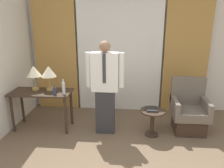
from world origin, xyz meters
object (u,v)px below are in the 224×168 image
table_lamp_left (34,72)px  bottle_by_lamp (55,91)px  desk (42,98)px  table_lamp_right (49,72)px  book (152,109)px  person (105,85)px  side_table (152,118)px  bottle_near_edge (64,88)px  armchair (189,113)px

table_lamp_left → bottle_by_lamp: bearing=-27.3°
desk → table_lamp_left: 0.50m
desk → table_lamp_right: 0.50m
book → table_lamp_left: bearing=174.9°
table_lamp_right → person: person is taller
person → book: person is taller
table_lamp_left → side_table: 2.36m
table_lamp_left → side_table: size_ratio=0.95×
table_lamp_right → person: 1.10m
side_table → person: bearing=176.3°
table_lamp_right → bottle_by_lamp: 0.41m
desk → bottle_near_edge: bearing=-12.7°
bottle_by_lamp → book: (1.75, 0.04, -0.31)m
bottle_by_lamp → book: size_ratio=0.73×
person → desk: bearing=177.3°
desk → bottle_by_lamp: bottle_by_lamp is taller
desk → armchair: 2.80m
bottle_by_lamp → person: 0.91m
desk → person: (1.22, -0.06, 0.30)m
table_lamp_left → book: 2.29m
table_lamp_right → book: (1.92, -0.20, -0.59)m
table_lamp_left → book: table_lamp_left is taller
bottle_by_lamp → desk: bearing=156.4°
desk → armchair: bearing=3.0°
table_lamp_right → bottle_near_edge: table_lamp_right is taller
person → armchair: size_ratio=1.72×
table_lamp_left → side_table: (2.22, -0.21, -0.76)m
bottle_near_edge → desk: bearing=167.3°
bottle_by_lamp → armchair: armchair is taller
table_lamp_left → person: 1.38m
bottle_near_edge → side_table: 1.69m
table_lamp_left → side_table: table_lamp_left is taller
person → bottle_by_lamp: bearing=-175.0°
side_table → table_lamp_left: bearing=174.5°
table_lamp_right → side_table: (1.94, -0.21, -0.76)m
table_lamp_right → table_lamp_left: bearing=180.0°
bottle_by_lamp → book: 1.77m
bottle_by_lamp → side_table: 1.83m
table_lamp_left → person: size_ratio=0.27×
bottle_near_edge → bottle_by_lamp: 0.17m
bottle_near_edge → book: bearing=0.3°
table_lamp_right → bottle_near_edge: size_ratio=1.68×
person → table_lamp_right: bearing=171.7°
desk → table_lamp_left: size_ratio=2.44×
desk → bottle_by_lamp: bearing=-23.6°
desk → bottle_near_edge: bottle_near_edge is taller
bottle_by_lamp → person: (0.90, 0.08, 0.11)m
side_table → desk: bearing=176.9°
desk → person: size_ratio=0.66×
bottle_near_edge → bottle_by_lamp: bearing=-169.2°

